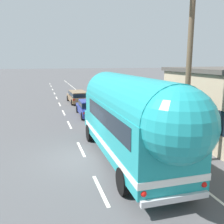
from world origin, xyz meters
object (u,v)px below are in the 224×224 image
car_lead (89,107)px  car_second (78,96)px  painted_bus (132,117)px  utility_pole (189,69)px

car_lead → car_second: size_ratio=0.98×
car_second → painted_bus: bearing=-90.6°
utility_pole → car_lead: utility_pole is taller
car_lead → car_second: (0.01, 7.09, 0.06)m
car_lead → car_second: bearing=89.9°
painted_bus → car_second: (0.20, 18.32, -1.51)m
painted_bus → car_lead: (0.20, 11.23, -1.56)m
utility_pole → car_second: size_ratio=1.79×
painted_bus → utility_pole: bearing=-6.3°
utility_pole → car_second: bearing=97.1°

